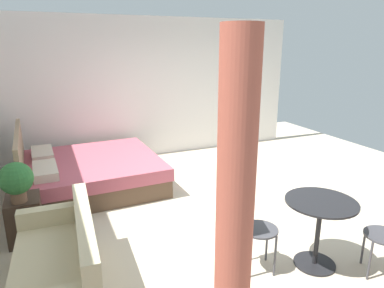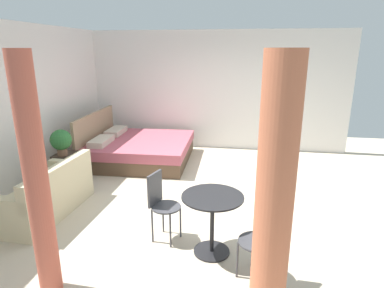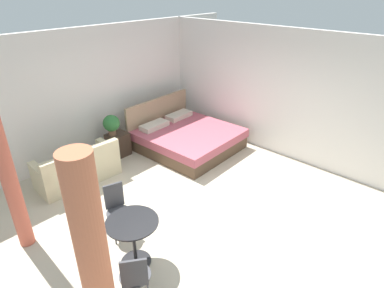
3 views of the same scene
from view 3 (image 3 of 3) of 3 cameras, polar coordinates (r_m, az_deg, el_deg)
name	(u,v)px [view 3 (image 3 of 3)]	position (r m, az deg, el deg)	size (l,w,h in m)	color
ground_plane	(194,201)	(6.06, 0.39, -10.06)	(8.55, 9.15, 0.02)	beige
wall_back	(92,93)	(7.61, -17.17, 8.62)	(8.55, 0.12, 2.80)	silver
wall_right	(279,93)	(7.49, 15.05, 8.60)	(0.12, 6.15, 2.80)	silver
bed	(187,138)	(7.75, -0.95, 1.13)	(2.08, 2.15, 1.04)	brown
couch	(78,169)	(6.83, -19.36, -4.23)	(1.60, 0.79, 0.78)	beige
nightstand	(118,145)	(7.61, -12.86, -0.09)	(0.46, 0.38, 0.54)	#38281E
potted_plant	(111,124)	(7.35, -14.00, 3.46)	(0.37, 0.37, 0.47)	brown
balcony_table	(133,234)	(4.67, -10.30, -15.36)	(0.72, 0.72, 0.74)	black
cafe_chair_near_window	(135,276)	(4.18, -10.02, -21.91)	(0.54, 0.54, 0.85)	#3F3F44
cafe_chair_near_couch	(116,206)	(5.19, -13.15, -10.54)	(0.47, 0.47, 0.89)	#3F3F44
curtain_left	(93,257)	(3.52, -17.00, -18.53)	(0.32, 0.32, 2.36)	#D1704C
curtain_right	(9,178)	(5.18, -29.57, -5.18)	(0.22, 0.22, 2.36)	#C15B47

